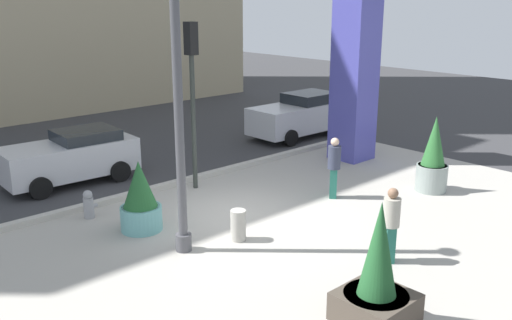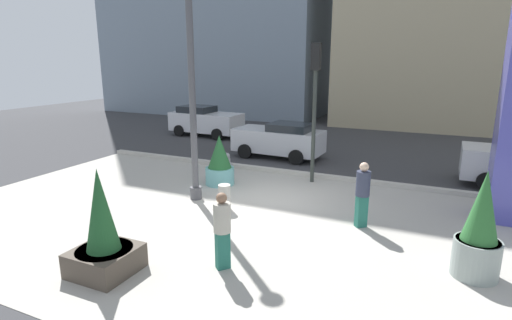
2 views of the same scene
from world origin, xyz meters
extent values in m
plane|color=#38383A|center=(0.00, 4.00, 0.00)|extent=(60.00, 60.00, 0.00)
cube|color=#ADA89E|center=(0.00, -2.00, 0.00)|extent=(18.00, 10.00, 0.02)
cube|color=#B7B2A8|center=(0.00, 3.12, 0.08)|extent=(18.00, 0.24, 0.16)
cylinder|color=#4C4C51|center=(-2.22, -0.74, 0.20)|extent=(0.36, 0.36, 0.40)
cylinder|color=#4C4C51|center=(-2.22, -0.74, 3.24)|extent=(0.20, 0.20, 6.49)
cylinder|color=#6BB2B2|center=(-2.30, 0.90, 0.31)|extent=(1.00, 1.00, 0.61)
cylinder|color=#382819|center=(-2.30, 0.90, 0.59)|extent=(0.92, 0.92, 0.04)
cone|color=#235B2D|center=(-2.30, 0.90, 1.18)|extent=(0.82, 0.82, 1.14)
cylinder|color=gray|center=(5.46, -2.34, 0.40)|extent=(0.90, 0.90, 0.80)
cylinder|color=#382819|center=(5.46, -2.34, 0.78)|extent=(0.83, 0.83, 0.04)
cone|color=#2D6B33|center=(5.46, -2.34, 1.52)|extent=(0.68, 0.68, 1.44)
cube|color=#4C4238|center=(-1.43, -5.35, 0.26)|extent=(1.20, 1.20, 0.53)
cylinder|color=#382819|center=(-1.43, -5.35, 0.51)|extent=(1.14, 1.14, 0.04)
cone|color=#235B2D|center=(-1.43, -5.35, 1.38)|extent=(0.68, 0.68, 1.70)
cylinder|color=#99999E|center=(-2.88, 2.49, 0.28)|extent=(0.26, 0.26, 0.55)
sphere|color=#99999E|center=(-2.88, 2.49, 0.63)|extent=(0.24, 0.24, 0.24)
cylinder|color=#99999E|center=(-2.71, 2.49, 0.30)|extent=(0.12, 0.10, 0.10)
cylinder|color=#B2ADA3|center=(-0.97, -1.15, 0.38)|extent=(0.36, 0.36, 0.75)
cylinder|color=#333833|center=(0.55, 2.54, 1.96)|extent=(0.14, 0.14, 3.92)
cube|color=black|center=(0.55, 2.54, 4.37)|extent=(0.28, 0.32, 0.90)
sphere|color=yellow|center=(0.55, 2.71, 4.37)|extent=(0.18, 0.18, 0.18)
cube|color=silver|center=(-1.95, 5.53, 0.76)|extent=(4.01, 1.89, 0.98)
cube|color=#1E2328|center=(-1.36, 5.50, 1.42)|extent=(1.84, 1.58, 0.32)
cylinder|color=black|center=(-3.20, 4.74, 0.32)|extent=(0.65, 0.25, 0.64)
cylinder|color=black|center=(-3.12, 6.43, 0.32)|extent=(0.65, 0.25, 0.64)
cylinder|color=black|center=(-0.77, 4.62, 0.32)|extent=(0.65, 0.25, 0.64)
cylinder|color=black|center=(-0.69, 6.32, 0.32)|extent=(0.65, 0.25, 0.64)
cube|color=silver|center=(-7.65, 8.71, 0.80)|extent=(4.21, 1.91, 1.05)
cube|color=#1E2328|center=(-8.27, 8.74, 1.50)|extent=(1.93, 1.60, 0.36)
cylinder|color=black|center=(-6.32, 9.51, 0.32)|extent=(0.65, 0.25, 0.64)
cylinder|color=black|center=(-6.40, 7.79, 0.32)|extent=(0.65, 0.25, 0.64)
cylinder|color=black|center=(-8.89, 9.63, 0.32)|extent=(0.65, 0.25, 0.64)
cylinder|color=black|center=(-8.97, 7.91, 0.32)|extent=(0.65, 0.25, 0.64)
cylinder|color=black|center=(6.14, 4.01, 0.32)|extent=(0.64, 0.23, 0.64)
cylinder|color=black|center=(6.16, 5.75, 0.32)|extent=(0.64, 0.23, 0.64)
cube|color=#236656|center=(2.90, -0.78, 0.43)|extent=(0.34, 0.33, 0.87)
cylinder|color=#33384C|center=(2.90, -0.78, 1.19)|extent=(0.51, 0.51, 0.65)
sphere|color=beige|center=(2.90, -0.78, 1.63)|extent=(0.23, 0.23, 0.23)
cube|color=#236656|center=(0.68, -4.18, 0.41)|extent=(0.33, 0.34, 0.83)
cylinder|color=#B2AD9E|center=(0.68, -4.18, 1.14)|extent=(0.51, 0.51, 0.62)
sphere|color=#8C664C|center=(0.68, -4.18, 1.56)|extent=(0.22, 0.22, 0.22)
camera|label=1|loc=(-8.88, -10.35, 5.49)|focal=39.57mm
camera|label=2|loc=(4.53, -10.87, 4.28)|focal=28.26mm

